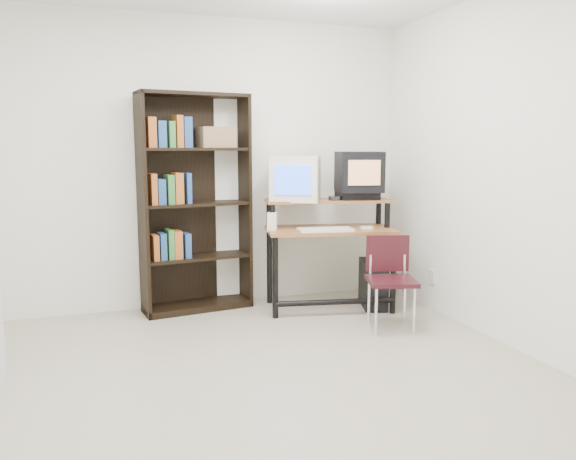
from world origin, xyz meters
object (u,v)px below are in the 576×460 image
object	(u,v)px
pc_tower	(373,284)
bookshelf	(194,201)
school_chair	(390,273)
crt_tv	(359,172)
crt_monitor	(296,179)
computer_desk	(329,234)

from	to	relation	value
pc_tower	bookshelf	distance (m)	1.79
pc_tower	school_chair	distance (m)	0.65
crt_tv	bookshelf	size ratio (longest dim) A/B	0.24
crt_tv	pc_tower	distance (m)	1.03
crt_monitor	pc_tower	world-z (taller)	crt_monitor
computer_desk	bookshelf	distance (m)	1.24
computer_desk	pc_tower	bearing A→B (deg)	-2.38
computer_desk	crt_tv	distance (m)	0.63
crt_tv	school_chair	xyz separation A→B (m)	(-0.06, -0.71, -0.78)
crt_tv	school_chair	world-z (taller)	crt_tv
school_chair	crt_monitor	bearing A→B (deg)	137.14
computer_desk	school_chair	distance (m)	0.75
pc_tower	crt_tv	bearing A→B (deg)	143.15
crt_tv	bookshelf	xyz separation A→B (m)	(-1.46, 0.32, -0.25)
crt_tv	pc_tower	bearing A→B (deg)	-41.85
crt_tv	pc_tower	world-z (taller)	crt_tv
crt_tv	pc_tower	xyz separation A→B (m)	(0.10, -0.13, -1.02)
crt_tv	bookshelf	world-z (taller)	bookshelf
crt_monitor	crt_tv	xyz separation A→B (m)	(0.56, -0.13, 0.06)
pc_tower	bookshelf	world-z (taller)	bookshelf
computer_desk	bookshelf	size ratio (longest dim) A/B	0.63
pc_tower	computer_desk	bearing A→B (deg)	-176.37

